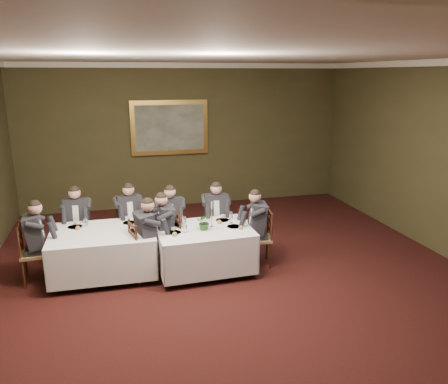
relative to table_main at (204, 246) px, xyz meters
name	(u,v)px	position (x,y,z in m)	size (l,w,h in m)	color
ground	(244,296)	(0.39, -1.01, -0.45)	(10.00, 10.00, 0.00)	black
ceiling	(247,54)	(0.39, -1.01, 3.05)	(8.00, 10.00, 0.10)	silver
back_wall	(185,136)	(0.39, 3.99, 1.30)	(8.00, 0.10, 3.50)	#37351B
crown_molding	(247,59)	(0.39, -1.01, 2.99)	(8.00, 10.00, 0.12)	white
table_main	(204,246)	(0.00, 0.00, 0.00)	(1.61, 1.25, 0.67)	black
table_second	(104,250)	(-1.64, 0.27, 0.00)	(1.71, 1.31, 0.67)	black
chair_main_backleft	(172,241)	(-0.44, 0.79, -0.17)	(0.49, 0.48, 1.00)	olive
diner_main_backleft	(171,229)	(-0.44, 0.78, 0.06)	(0.46, 0.53, 1.35)	black
chair_main_backright	(216,236)	(0.40, 0.82, -0.17)	(0.48, 0.47, 1.00)	olive
diner_main_backright	(216,225)	(0.39, 0.81, 0.06)	(0.45, 0.52, 1.35)	black
chair_main_endleft	(145,262)	(-0.99, -0.03, -0.17)	(0.51, 0.53, 1.00)	olive
diner_main_endleft	(145,249)	(-0.98, -0.03, 0.06)	(0.56, 0.50, 1.35)	black
chair_main_endright	(259,249)	(0.99, 0.03, -0.17)	(0.49, 0.51, 1.00)	olive
diner_main_endright	(259,237)	(0.98, 0.03, 0.06)	(0.55, 0.48, 1.35)	black
chair_sec_backleft	(80,242)	(-2.07, 1.14, -0.17)	(0.46, 0.44, 1.00)	olive
diner_sec_backleft	(79,231)	(-2.07, 1.13, 0.06)	(0.44, 0.50, 1.35)	black
chair_sec_backright	(130,238)	(-1.17, 1.13, -0.17)	(0.50, 0.49, 1.00)	olive
diner_sec_backright	(130,227)	(-1.17, 1.11, 0.06)	(0.48, 0.54, 1.35)	black
chair_sec_endright	(169,253)	(-0.57, 0.25, -0.17)	(0.44, 0.46, 1.00)	olive
diner_sec_endright	(167,240)	(-0.58, 0.25, 0.06)	(0.50, 0.44, 1.35)	black
chair_sec_endleft	(36,265)	(-2.70, 0.28, -0.17)	(0.46, 0.47, 1.00)	olive
diner_sec_endleft	(35,252)	(-2.69, 0.29, 0.06)	(0.51, 0.44, 1.35)	black
centerpiece	(205,221)	(0.00, -0.06, 0.46)	(0.26, 0.23, 0.29)	#2D5926
candlestick	(212,217)	(0.15, 0.06, 0.48)	(0.07, 0.07, 0.45)	gold
place_setting_table_main	(178,222)	(-0.38, 0.34, 0.35)	(0.33, 0.31, 0.14)	white
place_setting_table_second	(78,224)	(-2.03, 0.66, 0.35)	(0.33, 0.31, 0.14)	white
painting	(170,128)	(0.00, 3.93, 1.53)	(1.87, 0.09, 1.31)	gold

